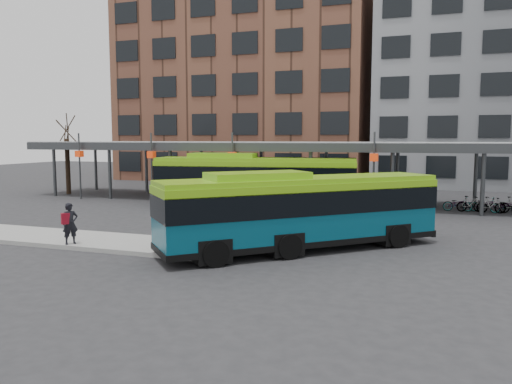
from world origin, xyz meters
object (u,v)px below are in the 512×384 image
pedestrian (70,223)px  tree (68,164)px  bus_front (301,209)px  bus_rear (254,180)px

pedestrian → tree: bearing=74.3°
tree → bus_front: tree is taller
bus_rear → pedestrian: size_ratio=7.74×
bus_rear → pedestrian: (-3.01, -13.62, -0.79)m
bus_front → pedestrian: bus_front is taller
bus_front → pedestrian: 9.24m
bus_rear → tree: bearing=162.3°
bus_rear → bus_front: bearing=-70.8°
tree → pedestrian: size_ratio=3.36×
tree → pedestrian: bearing=-50.0°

